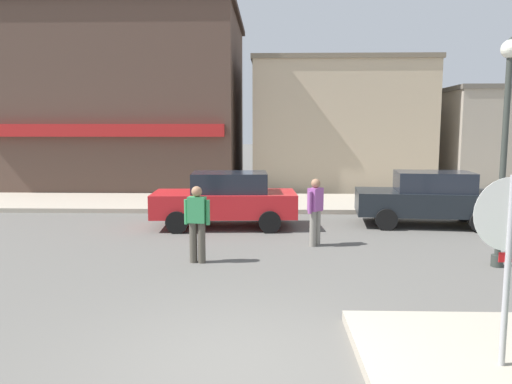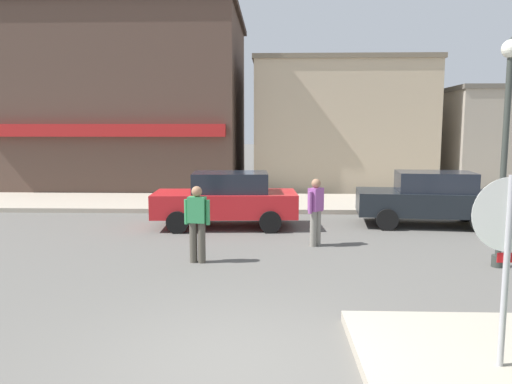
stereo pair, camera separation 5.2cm
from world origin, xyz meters
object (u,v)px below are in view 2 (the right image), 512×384
at_px(stop_sign, 507,247).
at_px(parked_car_second, 430,198).
at_px(pedestrian_crossing_far, 197,222).
at_px(pedestrian_crossing_near, 316,210).
at_px(lamp_post, 507,120).
at_px(parked_car_nearest, 227,199).

distance_m(stop_sign, parked_car_second, 9.12).
distance_m(stop_sign, pedestrian_crossing_far, 6.31).
relative_size(parked_car_second, pedestrian_crossing_near, 2.58).
relative_size(stop_sign, lamp_post, 0.51).
bearing_deg(lamp_post, stop_sign, -113.56).
height_order(stop_sign, lamp_post, lamp_post).
bearing_deg(stop_sign, parked_car_second, 77.67).
relative_size(parked_car_second, pedestrian_crossing_far, 2.58).
bearing_deg(lamp_post, pedestrian_crossing_near, 154.22).
xyz_separation_m(parked_car_second, pedestrian_crossing_far, (-6.07, -4.16, 0.06)).
bearing_deg(lamp_post, parked_car_second, 90.84).
bearing_deg(parked_car_nearest, stop_sign, -65.55).
xyz_separation_m(lamp_post, pedestrian_crossing_near, (-3.55, 1.71, -2.09)).
bearing_deg(pedestrian_crossing_near, stop_sign, -76.28).
height_order(parked_car_nearest, parked_car_second, same).
relative_size(lamp_post, parked_car_nearest, 1.11).
bearing_deg(pedestrian_crossing_near, lamp_post, -25.78).
xyz_separation_m(parked_car_nearest, pedestrian_crossing_far, (-0.26, -3.78, 0.06)).
bearing_deg(parked_car_second, pedestrian_crossing_far, -145.56).
relative_size(parked_car_nearest, parked_car_second, 0.98).
height_order(stop_sign, pedestrian_crossing_near, stop_sign).
bearing_deg(stop_sign, pedestrian_crossing_far, 131.14).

